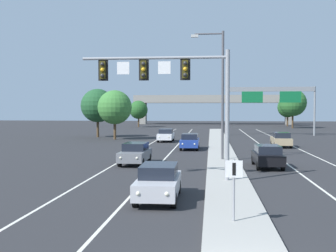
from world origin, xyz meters
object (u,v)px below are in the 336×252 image
overhead_signal_mast (174,83)px  tree_far_left_a (139,110)px  median_sign_post (234,181)px  street_lamp_median (220,87)px  car_oncoming_white (166,135)px  tree_far_left_c (98,106)px  car_receding_tan (281,139)px  tree_far_left_b (115,107)px  car_oncoming_grey (135,153)px  tree_far_right_a (293,103)px  car_receding_black (267,156)px  highway_sign_gantry (271,95)px  tree_far_right_b (288,107)px  car_oncoming_silver (159,182)px  car_oncoming_blue (190,141)px

overhead_signal_mast → tree_far_left_a: bearing=101.6°
median_sign_post → street_lamp_median: (-0.14, 18.21, 4.21)m
car_oncoming_white → tree_far_left_c: tree_far_left_c is taller
car_receding_tan → tree_far_left_b: size_ratio=0.69×
car_oncoming_grey → tree_far_right_a: 63.54m
car_oncoming_white → car_receding_black: 24.10m
street_lamp_median → tree_far_left_b: street_lamp_median is taller
tree_far_left_a → highway_sign_gantry: bearing=-46.4°
car_receding_tan → car_oncoming_grey: bearing=-130.7°
median_sign_post → highway_sign_gantry: highway_sign_gantry is taller
car_oncoming_white → tree_far_left_a: tree_far_left_a is taller
tree_far_right_b → tree_far_left_b: 54.46m
overhead_signal_mast → tree_far_right_b: size_ratio=1.22×
car_oncoming_silver → car_oncoming_white: (-3.26, 33.12, 0.00)m
tree_far_right_a → overhead_signal_mast: bearing=-106.0°
overhead_signal_mast → car_receding_black: bearing=46.7°
overhead_signal_mast → car_oncoming_silver: bearing=-93.8°
median_sign_post → street_lamp_median: bearing=90.4°
highway_sign_gantry → overhead_signal_mast: bearing=-104.9°
tree_far_right_a → car_oncoming_silver: bearing=-105.3°
car_oncoming_grey → car_receding_black: (9.52, -0.80, 0.00)m
street_lamp_median → tree_far_left_a: (-16.76, 58.80, -1.93)m
highway_sign_gantry → tree_far_right_b: 35.43m
overhead_signal_mast → tree_far_right_a: (19.06, 66.36, -0.16)m
highway_sign_gantry → tree_far_right_a: tree_far_right_a is taller
overhead_signal_mast → tree_far_right_a: bearing=74.0°
car_oncoming_silver → car_oncoming_grey: same height
highway_sign_gantry → tree_far_left_a: (-25.23, 26.47, -2.30)m
car_oncoming_blue → tree_far_left_c: 21.99m
tree_far_left_a → tree_far_left_c: 33.14m
street_lamp_median → car_oncoming_grey: 8.39m
tree_far_left_b → tree_far_left_c: (-3.47, 4.13, 0.26)m
car_oncoming_grey → car_receding_tan: size_ratio=1.00×
car_oncoming_silver → tree_far_right_b: size_ratio=0.66×
car_oncoming_white → tree_far_left_c: size_ratio=0.64×
car_receding_tan → car_oncoming_blue: bearing=-160.2°
car_oncoming_white → tree_far_left_a: 41.47m
street_lamp_median → tree_far_left_a: 61.17m
street_lamp_median → tree_far_left_b: bearing=121.9°
car_oncoming_grey → tree_far_right_b: (23.34, 69.19, 3.60)m
car_oncoming_grey → tree_far_right_b: bearing=71.4°
highway_sign_gantry → tree_far_right_a: bearing=72.1°
car_oncoming_silver → highway_sign_gantry: bearing=76.2°
overhead_signal_mast → car_receding_black: (5.98, 6.35, -4.71)m
car_receding_black → median_sign_post: bearing=-101.9°
overhead_signal_mast → tree_far_right_a: 69.04m
median_sign_post → street_lamp_median: street_lamp_median is taller
street_lamp_median → car_receding_tan: 15.22m
car_receding_black → highway_sign_gantry: highway_sign_gantry is taller
car_oncoming_grey → tree_far_left_b: tree_far_left_b is taller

